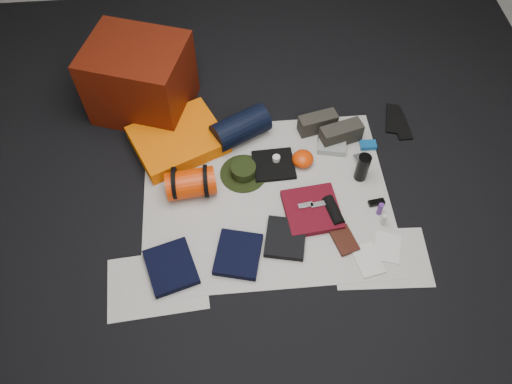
{
  "coord_description": "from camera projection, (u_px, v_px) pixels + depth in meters",
  "views": [
    {
      "loc": [
        -0.22,
        -1.77,
        2.74
      ],
      "look_at": [
        -0.07,
        -0.02,
        0.1
      ],
      "focal_mm": 35.0,
      "sensor_mm": 36.0,
      "label": 1
    }
  ],
  "objects": [
    {
      "name": "hiking_boot_left",
      "position": [
        318.0,
        123.0,
        3.53
      ],
      "size": [
        0.29,
        0.16,
        0.14
      ],
      "primitive_type": "cube",
      "rotation": [
        0.0,
        0.0,
        0.23
      ],
      "color": "#2D2A23",
      "rests_on": "newspaper_mat"
    },
    {
      "name": "red_cabinet",
      "position": [
        140.0,
        79.0,
        3.5
      ],
      "size": [
        0.8,
        0.73,
        0.54
      ],
      "primitive_type": "cube",
      "rotation": [
        0.0,
        0.0,
        -0.34
      ],
      "color": "#501205",
      "rests_on": "floor"
    },
    {
      "name": "newspaper_mat",
      "position": [
        266.0,
        197.0,
        3.27
      ],
      "size": [
        1.6,
        1.3,
        0.01
      ],
      "primitive_type": "cube",
      "color": "silver",
      "rests_on": "floor"
    },
    {
      "name": "newspaper_sheet_front_right",
      "position": [
        381.0,
        258.0,
        3.03
      ],
      "size": [
        0.6,
        0.43,
        0.0
      ],
      "primitive_type": "cube",
      "rotation": [
        0.0,
        0.0,
        -0.05
      ],
      "color": "silver",
      "rests_on": "floor"
    },
    {
      "name": "cyan_case",
      "position": [
        368.0,
        145.0,
        3.49
      ],
      "size": [
        0.11,
        0.07,
        0.04
      ],
      "primitive_type": "cube",
      "rotation": [
        0.0,
        0.0,
        -0.04
      ],
      "color": "navy",
      "rests_on": "newspaper_mat"
    },
    {
      "name": "trousers_navy_b",
      "position": [
        238.0,
        254.0,
        3.01
      ],
      "size": [
        0.33,
        0.35,
        0.05
      ],
      "primitive_type": "cube",
      "rotation": [
        0.0,
        0.0,
        -0.25
      ],
      "color": "black",
      "rests_on": "newspaper_mat"
    },
    {
      "name": "boonie_crown",
      "position": [
        243.0,
        170.0,
        3.33
      ],
      "size": [
        0.17,
        0.17,
        0.07
      ],
      "primitive_type": "cylinder",
      "color": "black",
      "rests_on": "boonie_brim"
    },
    {
      "name": "boonie_brim",
      "position": [
        243.0,
        173.0,
        3.37
      ],
      "size": [
        0.41,
        0.41,
        0.01
      ],
      "primitive_type": "cylinder",
      "rotation": [
        0.0,
        0.0,
        0.38
      ],
      "color": "black",
      "rests_on": "newspaper_mat"
    },
    {
      "name": "orange_stuff_sack",
      "position": [
        303.0,
        159.0,
        3.38
      ],
      "size": [
        0.16,
        0.16,
        0.1
      ],
      "primitive_type": "ellipsoid",
      "rotation": [
        0.0,
        0.0,
        0.12
      ],
      "color": "red",
      "rests_on": "newspaper_mat"
    },
    {
      "name": "floor",
      "position": [
        266.0,
        198.0,
        3.28
      ],
      "size": [
        4.5,
        4.5,
        0.02
      ],
      "primitive_type": "cube",
      "color": "black",
      "rests_on": "ground"
    },
    {
      "name": "trousers_navy_a",
      "position": [
        171.0,
        267.0,
        2.96
      ],
      "size": [
        0.35,
        0.37,
        0.05
      ],
      "primitive_type": "cube",
      "rotation": [
        0.0,
        0.0,
        0.29
      ],
      "color": "black",
      "rests_on": "newspaper_mat"
    },
    {
      "name": "stuff_sack",
      "position": [
        191.0,
        183.0,
        3.21
      ],
      "size": [
        0.33,
        0.22,
        0.19
      ],
      "primitive_type": "cylinder",
      "rotation": [
        0.0,
        1.57,
        0.11
      ],
      "color": "red",
      "rests_on": "newspaper_mat"
    },
    {
      "name": "compact_camera",
      "position": [
        360.0,
        158.0,
        3.42
      ],
      "size": [
        0.1,
        0.07,
        0.04
      ],
      "primitive_type": "cube",
      "rotation": [
        0.0,
        0.0,
        0.24
      ],
      "color": "#B0B0B5",
      "rests_on": "newspaper_mat"
    },
    {
      "name": "toiletry_clear",
      "position": [
        383.0,
        220.0,
        3.12
      ],
      "size": [
        0.03,
        0.03,
        0.09
      ],
      "primitive_type": "cylinder",
      "rotation": [
        0.0,
        0.0,
        0.07
      ],
      "color": "#A9AEA9",
      "rests_on": "newspaper_mat"
    },
    {
      "name": "navy_duffel",
      "position": [
        241.0,
        128.0,
        3.46
      ],
      "size": [
        0.44,
        0.36,
        0.21
      ],
      "primitive_type": "cylinder",
      "rotation": [
        0.0,
        1.57,
        0.48
      ],
      "color": "black",
      "rests_on": "newspaper_mat"
    },
    {
      "name": "hiking_boot_right",
      "position": [
        341.0,
        134.0,
        3.47
      ],
      "size": [
        0.31,
        0.18,
        0.15
      ],
      "primitive_type": "cube",
      "rotation": [
        0.0,
        0.0,
        0.27
      ],
      "color": "#2D2A23",
      "rests_on": "newspaper_mat"
    },
    {
      "name": "map_printout",
      "position": [
        387.0,
        247.0,
        3.06
      ],
      "size": [
        0.21,
        0.24,
        0.01
      ],
      "primitive_type": "cube",
      "rotation": [
        0.0,
        0.0,
        -0.32
      ],
      "color": "#BAB9B1",
      "rests_on": "newspaper_mat"
    },
    {
      "name": "red_shirt",
      "position": [
        312.0,
        210.0,
        3.18
      ],
      "size": [
        0.38,
        0.38,
        0.05
      ],
      "primitive_type": "cube",
      "rotation": [
        0.0,
        0.0,
        0.1
      ],
      "color": "#520914",
      "rests_on": "newspaper_mat"
    },
    {
      "name": "newspaper_sheet_front_left",
      "position": [
        157.0,
        284.0,
        2.93
      ],
      "size": [
        0.61,
        0.44,
        0.0
      ],
      "primitive_type": "cube",
      "rotation": [
        0.0,
        0.0,
        0.07
      ],
      "color": "silver",
      "rests_on": "floor"
    },
    {
      "name": "toiletry_purple",
      "position": [
        380.0,
        209.0,
        3.16
      ],
      "size": [
        0.04,
        0.04,
        0.1
      ],
      "primitive_type": "cylinder",
      "rotation": [
        0.0,
        0.0,
        -0.22
      ],
      "color": "#4D2475",
      "rests_on": "newspaper_mat"
    },
    {
      "name": "energy_bar_a",
      "position": [
        306.0,
        205.0,
        3.17
      ],
      "size": [
        0.1,
        0.05,
        0.01
      ],
      "primitive_type": "cube",
      "rotation": [
        0.0,
        0.0,
        0.14
      ],
      "color": "#B0B0B5",
      "rests_on": "red_shirt"
    },
    {
      "name": "first_aid_pouch",
      "position": [
        332.0,
        146.0,
        3.47
      ],
      "size": [
        0.22,
        0.18,
        0.05
      ],
      "primitive_type": "cube",
      "rotation": [
        0.0,
        0.0,
        -0.21
      ],
      "color": "gray",
      "rests_on": "newspaper_mat"
    },
    {
      "name": "water_bottle",
      "position": [
        362.0,
        167.0,
        3.27
      ],
      "size": [
        0.1,
        0.1,
        0.21
      ],
      "primitive_type": "cylinder",
      "rotation": [
        0.0,
        0.0,
        -0.12
      ],
      "color": "black",
      "rests_on": "newspaper_mat"
    },
    {
      "name": "sack_strap_right",
      "position": [
        206.0,
        181.0,
        3.2
      ],
      "size": [
        0.03,
        0.22,
        0.22
      ],
      "primitive_type": "cylinder",
      "rotation": [
        0.0,
        1.57,
        0.0
      ],
      "color": "black",
      "rests_on": "newspaper_mat"
    },
    {
      "name": "trousers_charcoal",
      "position": [
        285.0,
        238.0,
        3.07
      ],
      "size": [
        0.3,
        0.32,
        0.04
      ],
      "primitive_type": "cube",
      "rotation": [
        0.0,
        0.0,
        -0.22
      ],
      "color": "black",
      "rests_on": "newspaper_mat"
    },
    {
      "name": "map_booklet",
      "position": [
        368.0,
        260.0,
        3.01
      ],
      "size": [
        0.18,
        0.24,
        0.01
      ],
      "primitive_type": "cube",
      "rotation": [
        0.0,
        0.0,
        0.2
      ],
      "color": "#BAB9B1",
      "rests_on": "newspaper_mat"
    },
    {
      "name": "sack_strap_left",
      "position": [
        175.0,
        183.0,
        3.2
      ],
      "size": [
        0.02,
        0.22,
        0.22
      ],
      "primitive_type": "cylinder",
      "rotation": [
        0.0,
        1.57,
        0.0
      ],
      "color": "black",
      "rests_on": "newspaper_mat"
    },
    {
      "name": "flip_flop_right",
      "position": [
        401.0,
        126.0,
        3.61
      ],
      "size": [
        0.1,
        0.27,
        0.01
      ],
      "primitive_type": "cube",
      "rotation": [
        0.0,
        0.0,
        0.02
      ],
      "color": "black",
      "rests_on": "floor"
    },
    {
      "name": "paperback_book",
      "position": [
        344.0,
        240.0,
        3.07
      ],
      "size": [
        0.17,
        0.22,
        0.03
      ],
      "primitive_type": "cube",
      "rotation": [
        0.0,
        0.0,
        0.28
      ],
      "color": "black",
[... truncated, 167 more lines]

